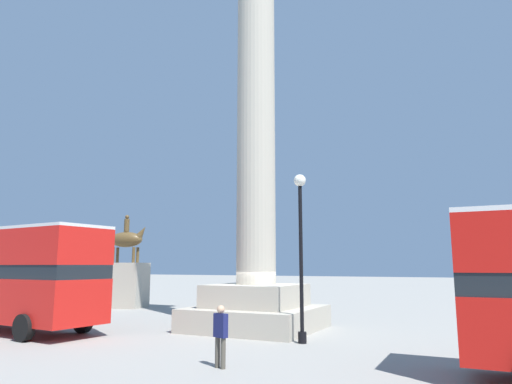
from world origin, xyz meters
name	(u,v)px	position (x,y,z in m)	size (l,w,h in m)	color
ground_plane	(256,330)	(0.00, 0.00, 0.00)	(200.00, 200.00, 0.00)	gray
monument_column	(256,147)	(0.00, 0.00, 8.24)	(5.23, 5.23, 23.33)	#ADA593
bus_a	(3,274)	(-10.03, -5.07, 2.40)	(11.41, 3.70, 4.34)	red
equestrian_statue	(125,278)	(-12.67, 5.64, 1.97)	(3.27, 2.60, 6.23)	#ADA593
street_lamp	(301,241)	(3.09, -2.50, 3.67)	(0.46, 0.46, 6.20)	black
pedestrian_near_lamp	(221,333)	(2.49, -7.29, 0.93)	(0.47, 0.31, 1.67)	#4C473D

